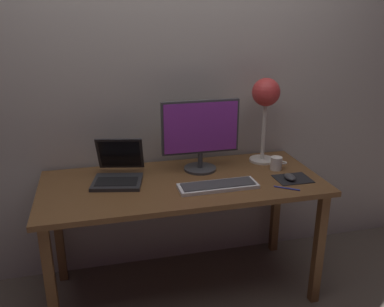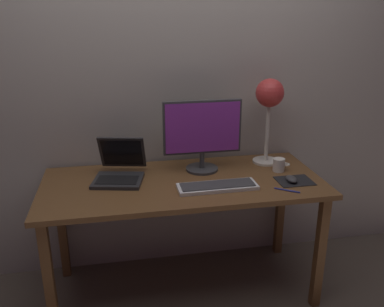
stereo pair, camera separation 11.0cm
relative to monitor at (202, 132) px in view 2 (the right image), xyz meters
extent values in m
plane|color=brown|center=(-0.14, -0.14, -0.98)|extent=(4.80, 4.80, 0.00)
cube|color=#A8A099|center=(-0.14, 0.26, 0.32)|extent=(4.80, 0.06, 2.60)
cube|color=brown|center=(-0.14, -0.14, -0.26)|extent=(1.60, 0.70, 0.03)
cube|color=brown|center=(-0.88, -0.43, -0.63)|extent=(0.05, 0.05, 0.71)
cube|color=brown|center=(0.60, -0.43, -0.63)|extent=(0.05, 0.05, 0.71)
cube|color=brown|center=(-0.88, 0.15, -0.63)|extent=(0.05, 0.05, 0.71)
cube|color=brown|center=(0.60, 0.15, -0.63)|extent=(0.05, 0.05, 0.71)
cylinder|color=#38383A|center=(0.00, 0.00, -0.23)|extent=(0.20, 0.20, 0.01)
cylinder|color=#38383A|center=(0.00, 0.00, -0.18)|extent=(0.03, 0.03, 0.10)
cube|color=#38383A|center=(0.00, 0.00, 0.03)|extent=(0.47, 0.03, 0.32)
cube|color=purple|center=(0.00, -0.02, 0.03)|extent=(0.44, 0.00, 0.30)
cube|color=silver|center=(0.03, -0.28, -0.23)|extent=(0.44, 0.15, 0.02)
cube|color=#38383A|center=(0.03, -0.28, -0.22)|extent=(0.41, 0.12, 0.01)
cube|color=#28282B|center=(-0.51, -0.10, -0.23)|extent=(0.31, 0.28, 0.02)
cube|color=black|center=(-0.51, -0.11, -0.22)|extent=(0.25, 0.17, 0.00)
cube|color=#28282B|center=(-0.47, 0.06, -0.12)|extent=(0.29, 0.16, 0.21)
cube|color=black|center=(-0.47, 0.06, -0.12)|extent=(0.25, 0.14, 0.18)
cylinder|color=beige|center=(0.43, 0.06, -0.23)|extent=(0.16, 0.16, 0.01)
cylinder|color=silver|center=(0.43, 0.06, -0.03)|extent=(0.02, 0.02, 0.40)
sphere|color=#BF3333|center=(0.43, 0.06, 0.21)|extent=(0.17, 0.17, 0.17)
sphere|color=#FFEAB2|center=(0.43, 0.05, 0.16)|extent=(0.06, 0.06, 0.06)
cube|color=black|center=(0.48, -0.27, -0.24)|extent=(0.20, 0.16, 0.00)
ellipsoid|color=#38383A|center=(0.46, -0.28, -0.22)|extent=(0.06, 0.10, 0.03)
cylinder|color=white|center=(0.45, -0.11, -0.20)|extent=(0.07, 0.07, 0.08)
torus|color=white|center=(0.50, -0.11, -0.20)|extent=(0.05, 0.05, 0.01)
cylinder|color=#2633A5|center=(0.39, -0.39, -0.24)|extent=(0.12, 0.09, 0.01)
camera|label=1|loc=(-0.60, -2.24, 0.68)|focal=38.13mm
camera|label=2|loc=(-0.50, -2.27, 0.68)|focal=38.13mm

